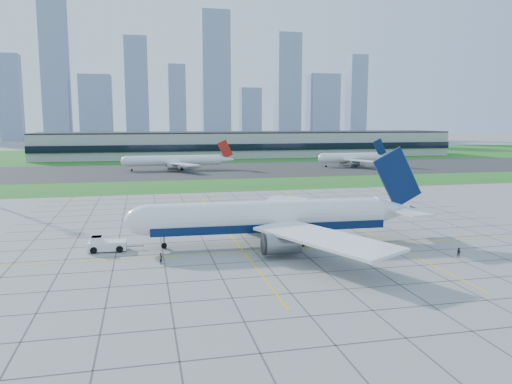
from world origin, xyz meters
TOP-DOWN VIEW (x-y plane):
  - ground at (0.00, 0.00)m, footprint 1400.00×1400.00m
  - grass_median at (0.00, 90.00)m, footprint 700.00×35.00m
  - asphalt_taxiway at (0.00, 145.00)m, footprint 700.00×75.00m
  - grass_far at (0.00, 255.00)m, footprint 700.00×145.00m
  - apron_markings at (0.43, 11.09)m, footprint 120.00×130.00m
  - terminal at (40.00, 229.87)m, footprint 260.00×43.00m
  - city_skyline at (-8.71, 520.00)m, footprint 523.00×32.40m
  - airliner at (-3.79, 3.25)m, footprint 57.26×57.98m
  - pushback_tug at (-33.88, 4.39)m, footprint 9.70×3.58m
  - crew_near at (-24.50, -6.07)m, footprint 0.68×0.80m
  - crew_far at (24.85, -13.31)m, footprint 1.01×0.90m
  - distant_jet_1 at (-12.38, 148.84)m, footprint 49.50×42.66m
  - distant_jet_2 at (74.84, 147.46)m, footprint 34.00×42.66m

SIDE VIEW (x-z plane):
  - ground at x=0.00m, z-range 0.00..0.00m
  - apron_markings at x=0.43m, z-range 0.00..0.03m
  - grass_median at x=0.00m, z-range 0.00..0.04m
  - grass_far at x=0.00m, z-range 0.00..0.04m
  - asphalt_taxiway at x=0.00m, z-range 0.01..0.05m
  - crew_far at x=24.85m, z-range 0.00..1.71m
  - crew_near at x=-24.50m, z-range 0.00..1.87m
  - pushback_tug at x=-33.88m, z-range -0.15..2.54m
  - distant_jet_2 at x=74.84m, z-range -2.55..11.52m
  - distant_jet_1 at x=-12.38m, z-range -2.55..11.53m
  - airliner at x=-3.79m, z-range -4.08..13.94m
  - terminal at x=40.00m, z-range -0.01..15.79m
  - city_skyline at x=-8.71m, z-range -20.91..139.09m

